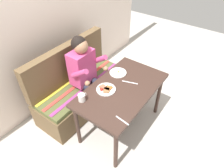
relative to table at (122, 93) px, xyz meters
name	(u,v)px	position (x,y,z in m)	size (l,w,h in m)	color
ground_plane	(120,125)	(0.00, 0.00, -0.65)	(8.00, 8.00, 0.00)	#B5AEA5
back_wall	(43,18)	(0.00, 1.27, 0.65)	(4.40, 0.10, 2.60)	beige
table	(122,93)	(0.00, 0.00, 0.00)	(1.20, 0.70, 0.73)	#38251E
couch	(79,88)	(0.00, 0.76, -0.32)	(1.44, 0.56, 1.00)	brown
person	(86,70)	(0.01, 0.59, 0.09)	(0.45, 0.61, 1.21)	#BE3F75
plate_breakfast	(106,89)	(-0.14, 0.14, 0.10)	(0.23, 0.23, 0.05)	white
plate_eggs	(118,73)	(0.22, 0.21, 0.09)	(0.22, 0.22, 0.04)	white
coffee_mug	(82,97)	(-0.44, 0.25, 0.13)	(0.12, 0.08, 0.09)	white
fork	(122,120)	(-0.42, -0.28, 0.08)	(0.01, 0.17, 0.01)	silver
knife	(130,82)	(0.14, -0.02, 0.08)	(0.01, 0.20, 0.01)	silver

